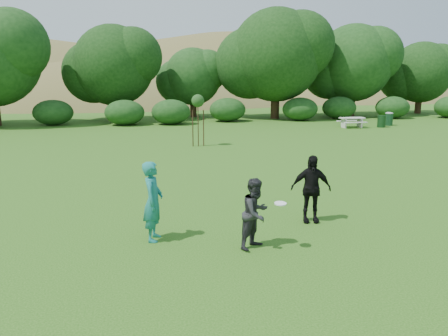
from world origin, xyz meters
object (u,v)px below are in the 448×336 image
at_px(player_black, 311,189).
at_px(picnic_table, 352,121).
at_px(player_teal, 153,201).
at_px(player_grey, 256,213).
at_px(sapling, 198,102).
at_px(trash_can_lidded, 389,119).
at_px(trash_can_near, 381,121).

xyz_separation_m(player_black, picnic_table, (11.53, 19.41, -0.40)).
distance_m(player_teal, player_grey, 2.46).
bearing_deg(player_black, sapling, 105.75).
bearing_deg(trash_can_lidded, player_teal, -133.09).
xyz_separation_m(player_grey, trash_can_lidded, (16.97, 21.52, -0.28)).
bearing_deg(sapling, trash_can_lidded, 23.14).
bearing_deg(trash_can_near, sapling, -158.27).
relative_size(trash_can_near, picnic_table, 0.50).
xyz_separation_m(player_grey, player_black, (1.94, 1.44, 0.10)).
xyz_separation_m(trash_can_near, picnic_table, (-2.29, 0.27, 0.07)).
bearing_deg(trash_can_near, trash_can_lidded, 38.02).
bearing_deg(player_black, trash_can_lidded, 64.48).
height_order(picnic_table, trash_can_lidded, trash_can_lidded).
bearing_deg(player_grey, picnic_table, 19.08).
bearing_deg(player_grey, player_black, -1.54).
distance_m(sapling, picnic_table, 14.13).
height_order(player_black, trash_can_near, player_black).
bearing_deg(player_grey, player_teal, 118.84).
distance_m(player_grey, trash_can_lidded, 27.41).
distance_m(player_teal, trash_can_near, 26.64).
height_order(player_teal, picnic_table, player_teal).
bearing_deg(picnic_table, player_teal, -128.35).
distance_m(trash_can_near, picnic_table, 2.31).
bearing_deg(player_teal, player_black, -69.28).
bearing_deg(player_black, picnic_table, 70.57).
height_order(player_grey, trash_can_lidded, player_grey).
xyz_separation_m(player_grey, sapling, (0.91, 14.66, 1.60)).
relative_size(player_grey, player_black, 0.89).
distance_m(player_black, picnic_table, 22.58).
relative_size(player_teal, picnic_table, 1.07).
xyz_separation_m(player_teal, picnic_table, (15.73, 19.88, -0.44)).
relative_size(player_black, picnic_table, 1.02).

